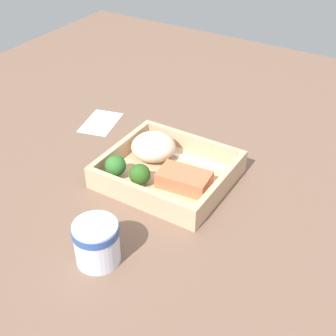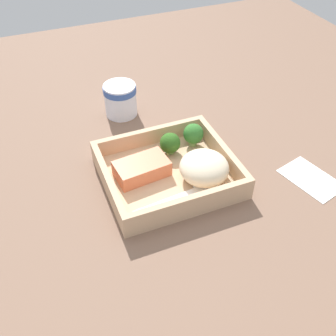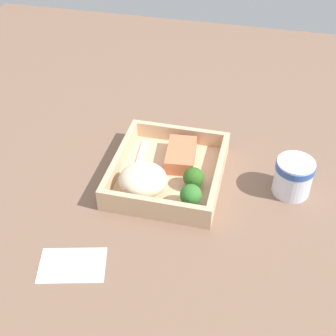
{
  "view_description": "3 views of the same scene",
  "coord_description": "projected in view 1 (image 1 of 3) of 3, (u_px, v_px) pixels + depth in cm",
  "views": [
    {
      "loc": [
        -39.51,
        64.43,
        57.26
      ],
      "look_at": [
        0.0,
        0.0,
        2.7
      ],
      "focal_mm": 50.0,
      "sensor_mm": 36.0,
      "label": 1
    },
    {
      "loc": [
        -20.79,
        -51.21,
        52.63
      ],
      "look_at": [
        0.0,
        0.0,
        2.7
      ],
      "focal_mm": 42.0,
      "sensor_mm": 36.0,
      "label": 2
    },
    {
      "loc": [
        70.45,
        16.81,
        63.93
      ],
      "look_at": [
        0.0,
        0.0,
        2.7
      ],
      "focal_mm": 50.0,
      "sensor_mm": 36.0,
      "label": 3
    }
  ],
  "objects": [
    {
      "name": "broccoli_floret_1",
      "position": [
        116.0,
        166.0,
        0.92
      ],
      "size": [
        4.18,
        4.18,
        4.98
      ],
      "color": "#7A9E5D",
      "rests_on": "takeout_tray"
    },
    {
      "name": "salmon_fillet",
      "position": [
        184.0,
        180.0,
        0.9
      ],
      "size": [
        10.52,
        6.84,
        3.1
      ],
      "primitive_type": "cube",
      "rotation": [
        0.0,
        0.0,
        0.1
      ],
      "color": "#DF734C",
      "rests_on": "takeout_tray"
    },
    {
      "name": "receipt_slip",
      "position": [
        101.0,
        122.0,
        1.13
      ],
      "size": [
        9.96,
        12.74,
        0.24
      ],
      "primitive_type": "cube",
      "rotation": [
        0.0,
        0.0,
        0.25
      ],
      "color": "white",
      "rests_on": "ground_plane"
    },
    {
      "name": "takeout_tray",
      "position": [
        168.0,
        176.0,
        0.94
      ],
      "size": [
        24.47,
        21.78,
        1.2
      ],
      "primitive_type": "cube",
      "color": "#D1AB84",
      "rests_on": "ground_plane"
    },
    {
      "name": "tray_rim",
      "position": [
        168.0,
        167.0,
        0.93
      ],
      "size": [
        24.47,
        21.78,
        3.55
      ],
      "color": "#D1AB84",
      "rests_on": "takeout_tray"
    },
    {
      "name": "broccoli_floret_2",
      "position": [
        140.0,
        175.0,
        0.9
      ],
      "size": [
        4.17,
        4.17,
        4.55
      ],
      "color": "#72A45C",
      "rests_on": "takeout_tray"
    },
    {
      "name": "ground_plane",
      "position": [
        168.0,
        183.0,
        0.95
      ],
      "size": [
        160.0,
        160.0,
        2.0
      ],
      "primitive_type": "cube",
      "color": "brown"
    },
    {
      "name": "mashed_potatoes",
      "position": [
        153.0,
        146.0,
        0.98
      ],
      "size": [
        9.27,
        9.43,
        5.26
      ],
      "primitive_type": "ellipsoid",
      "color": "beige",
      "rests_on": "takeout_tray"
    },
    {
      "name": "paper_cup",
      "position": [
        97.0,
        241.0,
        0.75
      ],
      "size": [
        7.54,
        7.54,
        7.57
      ],
      "color": "white",
      "rests_on": "ground_plane"
    },
    {
      "name": "fork",
      "position": [
        186.0,
        158.0,
        0.98
      ],
      "size": [
        15.89,
        3.17,
        0.44
      ],
      "color": "white",
      "rests_on": "takeout_tray"
    }
  ]
}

